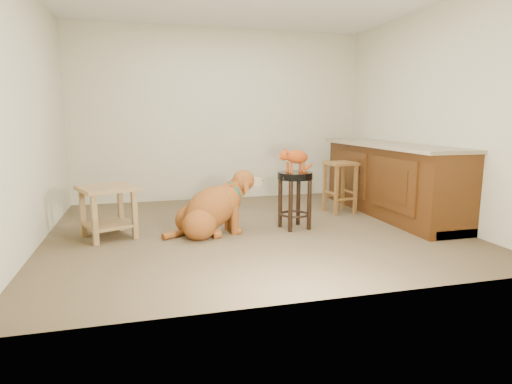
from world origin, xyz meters
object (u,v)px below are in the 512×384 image
object	(u,v)px
tabby_kitten	(294,157)
wood_stool	(340,186)
side_table	(108,204)
padded_stool	(295,189)
golden_retriever	(212,210)

from	to	relation	value
tabby_kitten	wood_stool	bearing A→B (deg)	25.82
wood_stool	tabby_kitten	bearing A→B (deg)	-143.96
tabby_kitten	side_table	bearing A→B (deg)	166.06
wood_stool	side_table	distance (m)	2.98
padded_stool	wood_stool	xyz separation A→B (m)	(0.88, 0.65, -0.11)
side_table	padded_stool	bearing A→B (deg)	-3.68
golden_retriever	tabby_kitten	bearing A→B (deg)	-9.57
padded_stool	wood_stool	size ratio (longest dim) A/B	0.96
padded_stool	side_table	size ratio (longest dim) A/B	0.94
wood_stool	side_table	size ratio (longest dim) A/B	0.98
side_table	golden_retriever	bearing A→B (deg)	-8.11
golden_retriever	padded_stool	bearing A→B (deg)	-9.53
padded_stool	tabby_kitten	distance (m)	0.36
wood_stool	tabby_kitten	xyz separation A→B (m)	(-0.89, -0.65, 0.47)
padded_stool	tabby_kitten	world-z (taller)	tabby_kitten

